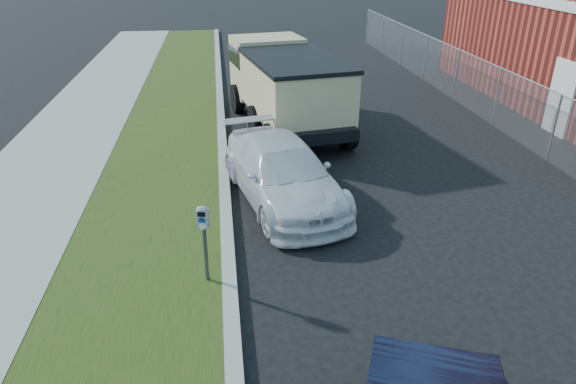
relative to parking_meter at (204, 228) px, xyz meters
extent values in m
plane|color=black|center=(2.96, 0.40, -1.14)|extent=(120.00, 120.00, 0.00)
cube|color=gray|center=(0.36, 2.40, -1.07)|extent=(0.25, 50.00, 0.15)
cube|color=#20380F|center=(-1.24, 2.40, -1.08)|extent=(3.00, 50.00, 0.13)
cube|color=gray|center=(-4.14, 2.40, -1.07)|extent=(3.00, 50.00, 0.14)
plane|color=slate|center=(8.96, 7.40, -0.24)|extent=(0.00, 30.00, 30.00)
cylinder|color=gray|center=(8.96, 7.40, 0.66)|extent=(0.04, 30.00, 0.04)
cylinder|color=gray|center=(8.96, 4.40, -0.24)|extent=(0.06, 0.06, 1.80)
cylinder|color=gray|center=(8.96, 7.40, -0.24)|extent=(0.06, 0.06, 1.80)
cylinder|color=gray|center=(8.96, 10.40, -0.24)|extent=(0.06, 0.06, 1.80)
cylinder|color=gray|center=(8.96, 13.40, -0.24)|extent=(0.06, 0.06, 1.80)
cylinder|color=gray|center=(8.96, 16.40, -0.24)|extent=(0.06, 0.06, 1.80)
cylinder|color=gray|center=(8.96, 19.40, -0.24)|extent=(0.06, 0.06, 1.80)
cylinder|color=gray|center=(8.96, 22.40, -0.24)|extent=(0.06, 0.06, 1.80)
cube|color=silver|center=(10.44, 8.40, 2.46)|extent=(0.06, 14.00, 0.30)
cube|color=silver|center=(10.41, 6.40, -0.04)|extent=(0.08, 1.10, 2.20)
cylinder|color=#3F4247|center=(0.00, 0.00, -0.50)|extent=(0.08, 0.08, 1.01)
cube|color=gray|center=(0.00, 0.00, 0.18)|extent=(0.21, 0.16, 0.30)
ellipsoid|color=gray|center=(0.00, 0.00, 0.33)|extent=(0.22, 0.17, 0.12)
cube|color=black|center=(-0.01, -0.06, 0.28)|extent=(0.12, 0.04, 0.08)
cube|color=navy|center=(-0.01, -0.06, 0.17)|extent=(0.11, 0.03, 0.07)
cylinder|color=silver|center=(-0.01, -0.06, 0.05)|extent=(0.11, 0.03, 0.11)
cube|color=#3F4247|center=(-0.01, -0.06, 0.20)|extent=(0.04, 0.02, 0.05)
imported|color=silver|center=(1.68, 3.12, -0.47)|extent=(2.82, 4.91, 1.34)
cube|color=black|center=(2.40, 7.97, -0.45)|extent=(3.11, 6.39, 0.33)
cube|color=tan|center=(2.02, 10.13, 0.34)|extent=(2.51, 2.08, 1.91)
cube|color=black|center=(2.02, 10.13, 0.72)|extent=(2.54, 2.10, 0.57)
cube|color=tan|center=(2.53, 7.21, 0.34)|extent=(2.94, 4.35, 1.53)
cube|color=black|center=(2.53, 7.21, 1.13)|extent=(3.05, 4.46, 0.11)
cube|color=black|center=(1.87, 11.03, -0.52)|extent=(2.29, 0.53, 0.29)
cylinder|color=black|center=(0.96, 9.85, -0.67)|extent=(0.46, 0.99, 0.96)
cylinder|color=black|center=(3.12, 10.22, -0.67)|extent=(0.46, 0.99, 0.96)
cylinder|color=black|center=(1.39, 7.31, -0.67)|extent=(0.46, 0.99, 0.96)
cylinder|color=black|center=(3.56, 7.68, -0.67)|extent=(0.46, 0.99, 0.96)
cylinder|color=black|center=(1.68, 5.61, -0.67)|extent=(0.46, 0.99, 0.96)
cylinder|color=black|center=(3.85, 5.98, -0.67)|extent=(0.46, 0.99, 0.96)
camera|label=1|loc=(0.40, -7.27, 4.15)|focal=32.00mm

